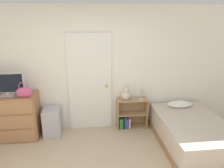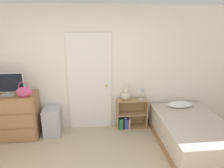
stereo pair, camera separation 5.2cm
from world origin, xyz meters
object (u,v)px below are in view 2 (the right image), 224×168
(storage_bin, at_px, (52,121))
(desk_lamp, at_px, (142,91))
(tv, at_px, (6,84))
(handbag, at_px, (24,92))
(teddy_bear, at_px, (126,95))
(dresser, at_px, (13,116))
(bookshelf, at_px, (129,116))
(bed, at_px, (192,133))

(storage_bin, distance_m, desk_lamp, 1.95)
(tv, relative_size, desk_lamp, 2.36)
(tv, height_order, desk_lamp, tv)
(handbag, height_order, teddy_bear, handbag)
(dresser, distance_m, tv, 0.68)
(dresser, xyz_separation_m, storage_bin, (0.74, 0.04, -0.18))
(bookshelf, height_order, desk_lamp, desk_lamp)
(storage_bin, bearing_deg, bookshelf, 3.37)
(storage_bin, height_order, teddy_bear, teddy_bear)
(handbag, relative_size, storage_bin, 0.53)
(storage_bin, bearing_deg, desk_lamp, 1.56)
(storage_bin, height_order, bed, bed)
(storage_bin, xyz_separation_m, bed, (2.66, -0.69, -0.02))
(handbag, height_order, bookshelf, handbag)
(bookshelf, distance_m, teddy_bear, 0.51)
(dresser, relative_size, handbag, 3.30)
(handbag, height_order, storage_bin, handbag)
(tv, bearing_deg, storage_bin, 5.01)
(storage_bin, relative_size, bed, 0.31)
(handbag, relative_size, bed, 0.16)
(tv, height_order, handbag, tv)
(storage_bin, height_order, bookshelf, bookshelf)
(handbag, bearing_deg, storage_bin, 25.57)
(bookshelf, distance_m, desk_lamp, 0.63)
(desk_lamp, bearing_deg, teddy_bear, 173.99)
(teddy_bear, bearing_deg, desk_lamp, -6.01)
(storage_bin, bearing_deg, teddy_bear, 3.24)
(tv, bearing_deg, desk_lamp, 2.56)
(dresser, bearing_deg, handbag, -26.16)
(tv, height_order, teddy_bear, tv)
(tv, distance_m, bookshelf, 2.53)
(dresser, bearing_deg, storage_bin, 3.19)
(handbag, bearing_deg, tv, 158.92)
(storage_bin, bearing_deg, tv, -174.99)
(tv, bearing_deg, bed, -10.27)
(teddy_bear, bearing_deg, storage_bin, -176.76)
(bookshelf, height_order, teddy_bear, teddy_bear)
(tv, height_order, bookshelf, tv)
(handbag, xyz_separation_m, bookshelf, (2.03, 0.29, -0.75))
(dresser, relative_size, bed, 0.54)
(storage_bin, xyz_separation_m, bookshelf, (1.61, 0.10, -0.01))
(handbag, distance_m, teddy_bear, 1.98)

